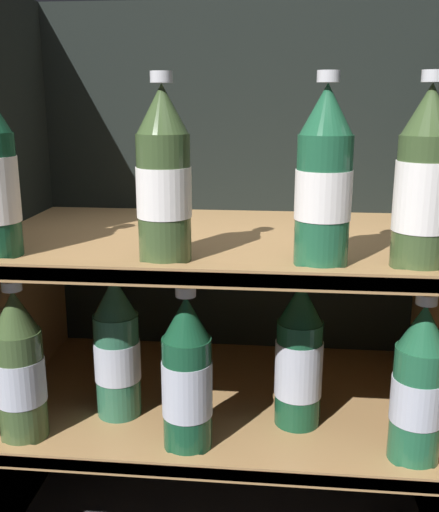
% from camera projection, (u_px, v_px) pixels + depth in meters
% --- Properties ---
extents(fridge_back_wall, '(0.75, 0.02, 0.87)m').
position_uv_depth(fridge_back_wall, '(234.00, 240.00, 1.16)').
color(fridge_back_wall, black).
rests_on(fridge_back_wall, ground_plane).
extents(fridge_side_left, '(0.02, 0.46, 0.87)m').
position_uv_depth(fridge_side_left, '(3.00, 265.00, 0.99)').
color(fridge_side_left, black).
rests_on(fridge_side_left, ground_plane).
extents(shelf_lower, '(0.71, 0.42, 0.22)m').
position_uv_depth(shelf_lower, '(223.00, 417.00, 1.00)').
color(shelf_lower, '#9E7547').
rests_on(shelf_lower, ground_plane).
extents(shelf_upper, '(0.71, 0.42, 0.50)m').
position_uv_depth(shelf_upper, '(223.00, 309.00, 0.96)').
color(shelf_upper, '#9E7547').
rests_on(shelf_upper, ground_plane).
extents(bottle_upper_front_1, '(0.07, 0.07, 0.24)m').
position_uv_depth(bottle_upper_front_1, '(164.00, 179.00, 0.76)').
color(bottle_upper_front_1, '#384C28').
rests_on(bottle_upper_front_1, shelf_upper).
extents(bottle_upper_front_2, '(0.07, 0.07, 0.24)m').
position_uv_depth(bottle_upper_front_2, '(324.00, 181.00, 0.74)').
color(bottle_upper_front_2, '#1E5638').
rests_on(bottle_upper_front_2, shelf_upper).
extents(bottle_upper_front_3, '(0.07, 0.07, 0.24)m').
position_uv_depth(bottle_upper_front_3, '(424.00, 184.00, 0.73)').
color(bottle_upper_front_3, '#384C28').
rests_on(bottle_upper_front_3, shelf_upper).
extents(bottle_lower_front_0, '(0.07, 0.07, 0.24)m').
position_uv_depth(bottle_lower_front_0, '(20.00, 369.00, 0.86)').
color(bottle_lower_front_0, '#384C28').
rests_on(bottle_lower_front_0, shelf_lower).
extents(bottle_lower_front_1, '(0.07, 0.07, 0.24)m').
position_uv_depth(bottle_lower_front_1, '(187.00, 377.00, 0.83)').
color(bottle_lower_front_1, '#144228').
rests_on(bottle_lower_front_1, shelf_lower).
extents(bottle_lower_front_2, '(0.07, 0.07, 0.24)m').
position_uv_depth(bottle_lower_front_2, '(418.00, 388.00, 0.80)').
color(bottle_lower_front_2, '#1E5638').
rests_on(bottle_lower_front_2, shelf_lower).
extents(bottle_lower_back_0, '(0.07, 0.07, 0.24)m').
position_uv_depth(bottle_lower_back_0, '(117.00, 350.00, 0.92)').
color(bottle_lower_back_0, '#285B42').
rests_on(bottle_lower_back_0, shelf_lower).
extents(bottle_lower_back_1, '(0.07, 0.07, 0.24)m').
position_uv_depth(bottle_lower_back_1, '(299.00, 359.00, 0.89)').
color(bottle_lower_back_1, '#144228').
rests_on(bottle_lower_back_1, shelf_lower).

